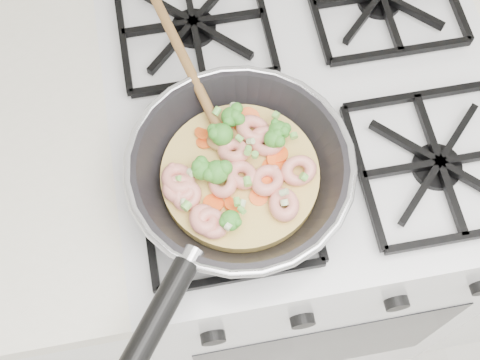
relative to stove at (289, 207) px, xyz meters
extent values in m
cube|color=silver|center=(0.00, 0.00, -0.01)|extent=(0.60, 0.60, 0.90)
cube|color=black|center=(0.00, -0.30, -0.01)|extent=(0.48, 0.00, 0.40)
cube|color=black|center=(0.00, 0.00, 0.45)|extent=(0.56, 0.56, 0.02)
torus|color=#B8B8C0|center=(-0.13, -0.13, 0.52)|extent=(0.30, 0.30, 0.01)
cylinder|color=black|center=(-0.27, -0.32, 0.52)|extent=(0.13, 0.16, 0.03)
cylinder|color=#D9B95E|center=(-0.13, -0.13, 0.48)|extent=(0.21, 0.21, 0.02)
ellipsoid|color=brown|center=(-0.14, -0.08, 0.50)|extent=(0.05, 0.05, 0.01)
cylinder|color=brown|center=(-0.18, 0.06, 0.53)|extent=(0.08, 0.26, 0.06)
torus|color=#E09885|center=(-0.13, -0.14, 0.50)|extent=(0.06, 0.06, 0.02)
torus|color=#E09885|center=(-0.10, -0.15, 0.50)|extent=(0.07, 0.07, 0.02)
torus|color=#E09885|center=(-0.13, -0.10, 0.50)|extent=(0.06, 0.06, 0.02)
torus|color=#E09885|center=(-0.15, -0.14, 0.50)|extent=(0.05, 0.05, 0.03)
torus|color=#E09885|center=(-0.21, -0.14, 0.50)|extent=(0.06, 0.06, 0.02)
torus|color=#E09885|center=(-0.05, -0.15, 0.50)|extent=(0.06, 0.06, 0.03)
torus|color=#E09885|center=(-0.20, -0.16, 0.50)|extent=(0.06, 0.06, 0.02)
torus|color=#E09885|center=(-0.09, -0.10, 0.50)|extent=(0.07, 0.07, 0.03)
torus|color=#E09885|center=(-0.18, -0.20, 0.50)|extent=(0.06, 0.06, 0.02)
torus|color=#E09885|center=(-0.08, -0.19, 0.50)|extent=(0.05, 0.05, 0.02)
torus|color=#E09885|center=(-0.10, -0.08, 0.50)|extent=(0.07, 0.07, 0.02)
torus|color=#E09885|center=(-0.19, -0.19, 0.50)|extent=(0.06, 0.05, 0.03)
torus|color=#E09885|center=(-0.21, -0.13, 0.50)|extent=(0.06, 0.06, 0.03)
ellipsoid|color=#459631|center=(-0.16, -0.13, 0.51)|extent=(0.04, 0.04, 0.03)
ellipsoid|color=#459631|center=(-0.13, -0.06, 0.51)|extent=(0.04, 0.04, 0.03)
ellipsoid|color=#459631|center=(-0.14, -0.08, 0.51)|extent=(0.04, 0.04, 0.03)
ellipsoid|color=#459631|center=(-0.15, -0.20, 0.51)|extent=(0.03, 0.03, 0.03)
ellipsoid|color=#459631|center=(-0.07, -0.09, 0.51)|extent=(0.04, 0.04, 0.03)
ellipsoid|color=#459631|center=(-0.08, -0.10, 0.51)|extent=(0.03, 0.03, 0.03)
ellipsoid|color=#459631|center=(-0.18, -0.13, 0.51)|extent=(0.04, 0.04, 0.03)
cylinder|color=orange|center=(-0.14, -0.17, 0.49)|extent=(0.03, 0.03, 0.01)
cylinder|color=orange|center=(-0.14, -0.07, 0.49)|extent=(0.04, 0.04, 0.01)
cylinder|color=orange|center=(-0.17, -0.06, 0.49)|extent=(0.03, 0.03, 0.01)
cylinder|color=orange|center=(-0.13, -0.06, 0.49)|extent=(0.04, 0.04, 0.00)
cylinder|color=orange|center=(-0.17, -0.20, 0.49)|extent=(0.03, 0.03, 0.01)
cylinder|color=orange|center=(-0.13, -0.07, 0.49)|extent=(0.04, 0.04, 0.01)
cylinder|color=orange|center=(-0.08, -0.12, 0.49)|extent=(0.04, 0.04, 0.00)
cylinder|color=orange|center=(-0.17, -0.17, 0.49)|extent=(0.03, 0.03, 0.01)
cylinder|color=orange|center=(-0.07, -0.11, 0.49)|extent=(0.04, 0.04, 0.01)
cylinder|color=orange|center=(-0.10, -0.05, 0.49)|extent=(0.03, 0.03, 0.00)
cylinder|color=orange|center=(-0.17, -0.08, 0.49)|extent=(0.03, 0.03, 0.01)
cylinder|color=orange|center=(-0.08, -0.13, 0.49)|extent=(0.04, 0.04, 0.01)
cylinder|color=orange|center=(-0.09, -0.15, 0.49)|extent=(0.04, 0.04, 0.00)
cylinder|color=orange|center=(-0.11, -0.17, 0.49)|extent=(0.03, 0.03, 0.01)
cylinder|color=orange|center=(-0.09, -0.13, 0.49)|extent=(0.04, 0.04, 0.00)
cylinder|color=orange|center=(-0.10, -0.05, 0.49)|extent=(0.04, 0.04, 0.01)
cylinder|color=#6FBB4B|center=(-0.17, -0.12, 0.52)|extent=(0.01, 0.01, 0.01)
cylinder|color=#6FBB4B|center=(-0.16, -0.13, 0.51)|extent=(0.01, 0.01, 0.01)
cylinder|color=#6FBB4B|center=(-0.12, -0.15, 0.51)|extent=(0.01, 0.01, 0.01)
cylinder|color=#B3C88D|center=(-0.13, -0.18, 0.51)|extent=(0.01, 0.01, 0.01)
cylinder|color=#6FBB4B|center=(-0.14, -0.19, 0.52)|extent=(0.01, 0.01, 0.01)
cylinder|color=#6FBB4B|center=(-0.05, -0.16, 0.51)|extent=(0.01, 0.01, 0.01)
cylinder|color=#B3C88D|center=(-0.19, -0.13, 0.51)|extent=(0.01, 0.01, 0.01)
cylinder|color=#6FBB4B|center=(-0.21, -0.13, 0.51)|extent=(0.01, 0.01, 0.01)
cylinder|color=#B3C88D|center=(-0.16, -0.21, 0.52)|extent=(0.01, 0.01, 0.01)
cylinder|color=#B3C88D|center=(-0.21, -0.17, 0.52)|extent=(0.01, 0.01, 0.01)
cylinder|color=#B3C88D|center=(-0.08, -0.18, 0.52)|extent=(0.01, 0.01, 0.01)
cylinder|color=#6FBB4B|center=(-0.20, -0.17, 0.52)|extent=(0.01, 0.01, 0.01)
cylinder|color=#6FBB4B|center=(-0.14, -0.18, 0.51)|extent=(0.01, 0.01, 0.01)
cylinder|color=#6FBB4B|center=(-0.12, -0.09, 0.52)|extent=(0.01, 0.01, 0.01)
cylinder|color=#6FBB4B|center=(-0.11, -0.11, 0.52)|extent=(0.01, 0.01, 0.01)
cylinder|color=#6FBB4B|center=(-0.05, -0.10, 0.52)|extent=(0.01, 0.01, 0.01)
cylinder|color=#6FBB4B|center=(-0.14, -0.05, 0.52)|extent=(0.01, 0.01, 0.01)
cylinder|color=#B3C88D|center=(-0.11, -0.10, 0.51)|extent=(0.01, 0.01, 0.01)
cylinder|color=#6FBB4B|center=(-0.07, -0.07, 0.51)|extent=(0.01, 0.01, 0.01)
cylinder|color=#B3C88D|center=(-0.12, -0.05, 0.52)|extent=(0.01, 0.01, 0.01)
cylinder|color=#6FBB4B|center=(-0.11, -0.12, 0.52)|extent=(0.01, 0.01, 0.01)
cylinder|color=#B3C88D|center=(-0.08, -0.19, 0.51)|extent=(0.01, 0.01, 0.01)
camera|label=1|loc=(-0.19, -0.49, 1.27)|focal=48.47mm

